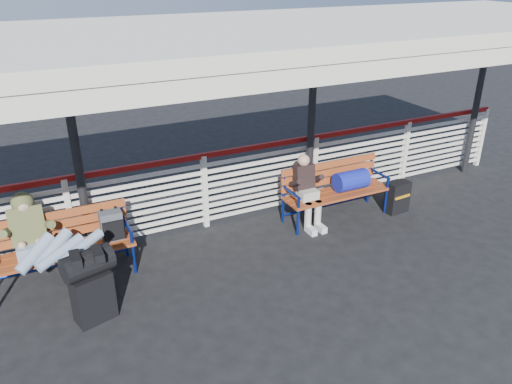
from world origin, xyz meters
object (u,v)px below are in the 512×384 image
bench_left (73,238)px  luggage_stack (91,283)px  companion_person (307,190)px  bench_right (342,183)px  suitcase_side (397,197)px  traveler_man (49,244)px

bench_left → luggage_stack: bearing=-87.5°
companion_person → luggage_stack: bearing=-165.1°
luggage_stack → bench_right: luggage_stack is taller
luggage_stack → bench_left: bearing=77.1°
luggage_stack → companion_person: bearing=-0.5°
bench_left → companion_person: 3.51m
bench_right → companion_person: (-0.67, -0.01, 0.01)m
luggage_stack → suitcase_side: 5.11m
bench_left → companion_person: size_ratio=1.57×
bench_right → suitcase_side: 1.03m
companion_person → bench_left: bearing=178.1°
luggage_stack → traveler_man: size_ratio=0.57×
bench_left → bench_right: bearing=-1.4°
suitcase_side → bench_left: bearing=171.0°
traveler_man → luggage_stack: bearing=-63.3°
luggage_stack → bench_left: luggage_stack is taller
bench_left → traveler_man: bearing=-130.4°
luggage_stack → traveler_man: (-0.35, 0.69, 0.24)m
luggage_stack → companion_person: size_ratio=0.81×
bench_right → companion_person: companion_person is taller
bench_right → traveler_man: 4.48m
luggage_stack → bench_left: (-0.05, 1.04, 0.07)m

